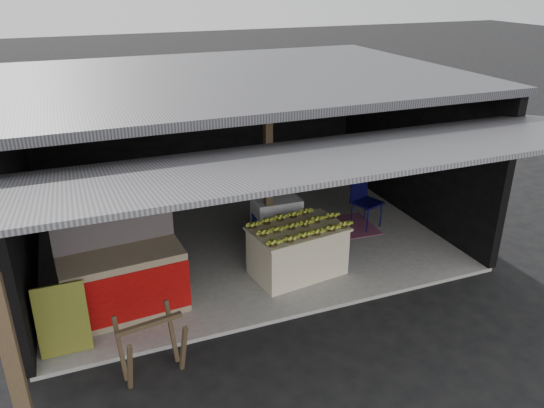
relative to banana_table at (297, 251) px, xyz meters
name	(u,v)px	position (x,y,z in m)	size (l,w,h in m)	color
ground	(297,318)	(-0.46, -1.05, -0.46)	(80.00, 80.00, 0.00)	black
concrete_slab	(241,240)	(-0.46, 1.45, -0.43)	(7.00, 5.00, 0.06)	gray
shophouse	(233,125)	(-0.46, 1.77, 1.64)	(7.40, 7.29, 3.02)	black
banana_table	(297,251)	(0.00, 0.00, 0.00)	(1.57, 1.09, 0.80)	silver
banana_pile	(298,223)	(0.00, 0.00, 0.48)	(1.34, 0.81, 0.16)	gold
white_crate	(277,222)	(0.06, 1.02, 0.04)	(0.81, 0.56, 0.88)	white
neighbor_stall	(124,281)	(-2.68, -0.09, 0.11)	(1.71, 0.87, 1.71)	#998466
green_signboard	(62,320)	(-3.51, -0.67, 0.07)	(0.63, 0.04, 0.94)	black
sawhorse	(151,342)	(-2.55, -1.47, 0.03)	(0.80, 0.78, 0.78)	#503E28
water_barrel	(329,241)	(0.75, 0.35, -0.15)	(0.34, 0.34, 0.51)	navy
plastic_chair	(363,196)	(1.88, 1.18, 0.18)	(0.59, 0.59, 0.99)	#0A0935
magenta_rug	(335,228)	(1.33, 1.21, -0.40)	(1.50, 1.00, 0.01)	#6F1847
picture_frames	(194,109)	(-0.63, 3.85, 1.47)	(1.62, 0.04, 0.46)	black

